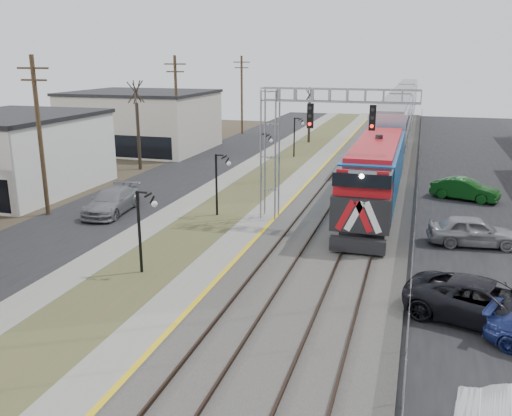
% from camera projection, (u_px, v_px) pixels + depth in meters
% --- Properties ---
extents(street_west, '(7.00, 120.00, 0.04)m').
position_uv_depth(street_west, '(160.00, 184.00, 43.33)').
color(street_west, black).
rests_on(street_west, ground).
extents(sidewalk, '(2.00, 120.00, 0.08)m').
position_uv_depth(sidewalk, '(213.00, 188.00, 42.08)').
color(sidewalk, gray).
rests_on(sidewalk, ground).
extents(grass_median, '(4.00, 120.00, 0.06)m').
position_uv_depth(grass_median, '(250.00, 190.00, 41.24)').
color(grass_median, '#464D29').
rests_on(grass_median, ground).
extents(platform, '(2.00, 120.00, 0.24)m').
position_uv_depth(platform, '(288.00, 192.00, 40.38)').
color(platform, gray).
rests_on(platform, ground).
extents(ballast_bed, '(8.00, 120.00, 0.20)m').
position_uv_depth(ballast_bed, '(355.00, 197.00, 39.00)').
color(ballast_bed, '#595651').
rests_on(ballast_bed, ground).
extents(platform_edge, '(0.24, 120.00, 0.01)m').
position_uv_depth(platform_edge, '(300.00, 191.00, 40.10)').
color(platform_edge, gold).
rests_on(platform_edge, platform).
extents(track_near, '(1.58, 120.00, 0.15)m').
position_uv_depth(track_near, '(328.00, 193.00, 39.51)').
color(track_near, '#2D2119').
rests_on(track_near, ballast_bed).
extents(track_far, '(1.58, 120.00, 0.15)m').
position_uv_depth(track_far, '(377.00, 196.00, 38.53)').
color(track_far, '#2D2119').
rests_on(track_far, ballast_bed).
extents(train, '(3.00, 85.85, 5.33)m').
position_uv_depth(train, '(400.00, 114.00, 67.62)').
color(train, '#125295').
rests_on(train, ground).
extents(signal_gantry, '(9.00, 1.07, 8.15)m').
position_uv_depth(signal_gantry, '(298.00, 132.00, 31.83)').
color(signal_gantry, gray).
rests_on(signal_gantry, ground).
extents(lampposts, '(0.14, 62.14, 4.00)m').
position_uv_depth(lampposts, '(142.00, 231.00, 25.30)').
color(lampposts, black).
rests_on(lampposts, ground).
extents(utility_poles, '(0.28, 80.28, 10.00)m').
position_uv_depth(utility_poles, '(40.00, 138.00, 33.61)').
color(utility_poles, '#4C3823').
rests_on(utility_poles, ground).
extents(fence, '(0.04, 120.00, 1.60)m').
position_uv_depth(fence, '(417.00, 192.00, 37.64)').
color(fence, gray).
rests_on(fence, ground).
extents(bare_trees, '(12.30, 42.30, 5.95)m').
position_uv_depth(bare_trees, '(167.00, 143.00, 46.54)').
color(bare_trees, '#382D23').
rests_on(bare_trees, ground).
extents(car_lot_c, '(6.45, 4.32, 1.64)m').
position_uv_depth(car_lot_c, '(485.00, 304.00, 20.51)').
color(car_lot_c, black).
rests_on(car_lot_c, ground).
extents(car_lot_e, '(4.91, 2.39, 1.61)m').
position_uv_depth(car_lot_e, '(474.00, 232.00, 29.03)').
color(car_lot_e, gray).
rests_on(car_lot_e, ground).
extents(car_lot_f, '(4.86, 2.93, 1.51)m').
position_uv_depth(car_lot_f, '(465.00, 190.00, 38.40)').
color(car_lot_f, '#0E4613').
rests_on(car_lot_f, ground).
extents(car_street_b, '(2.82, 5.69, 1.59)m').
position_uv_depth(car_street_b, '(112.00, 202.00, 35.13)').
color(car_street_b, slate).
rests_on(car_street_b, ground).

